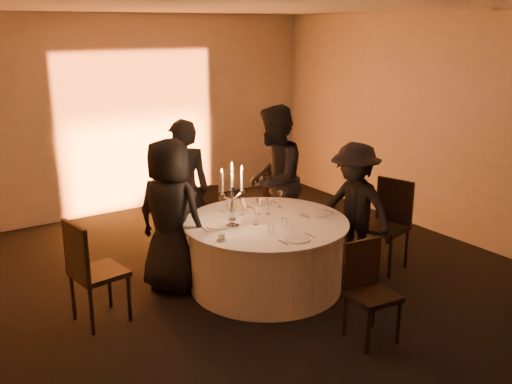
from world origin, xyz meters
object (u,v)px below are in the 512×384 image
guest_back_right (274,180)px  candelabra (232,205)px  chair_left (90,267)px  guest_left (170,216)px  guest_back_left (183,191)px  coffee_cup (221,237)px  chair_back_left (201,215)px  chair_right (389,219)px  chair_back_right (263,201)px  guest_right (354,209)px  chair_front (368,285)px  banquet_table (266,254)px

guest_back_right → candelabra: size_ratio=2.64×
chair_left → guest_left: size_ratio=0.62×
guest_back_left → coffee_cup: guest_back_left is taller
chair_back_left → chair_left: bearing=35.3°
chair_back_left → chair_right: size_ratio=0.85×
chair_left → coffee_cup: (1.19, -0.47, 0.20)m
guest_back_left → coffee_cup: 1.42m
chair_right → chair_back_left: bearing=-150.0°
chair_back_right → candelabra: bearing=13.8°
guest_right → chair_front: bearing=-50.1°
chair_back_left → chair_front: size_ratio=0.98×
guest_back_left → candelabra: guest_back_left is taller
chair_back_left → guest_right: size_ratio=0.58×
guest_left → guest_right: guest_left is taller
candelabra → coffee_cup: bearing=-138.4°
guest_right → banquet_table: bearing=-114.3°
chair_left → chair_front: 2.63m
chair_right → guest_left: guest_left is taller
banquet_table → coffee_cup: size_ratio=16.36×
guest_left → coffee_cup: 0.76m
guest_left → chair_right: bearing=-139.8°
chair_front → candelabra: bearing=117.7°
chair_back_right → guest_back_left: guest_back_left is taller
banquet_table → candelabra: (-0.41, 0.04, 0.63)m
banquet_table → chair_front: size_ratio=1.94×
chair_back_right → candelabra: candelabra is taller
chair_left → guest_back_right: guest_back_right is taller
banquet_table → guest_back_right: guest_back_right is taller
chair_left → chair_back_right: bearing=-78.6°
guest_back_left → guest_back_right: bearing=-177.9°
chair_front → chair_right: bearing=43.6°
banquet_table → guest_right: guest_right is taller
banquet_table → chair_back_right: 1.46m
banquet_table → chair_right: size_ratio=1.68×
chair_right → guest_right: (-0.44, 0.13, 0.17)m
banquet_table → coffee_cup: (-0.69, -0.22, 0.42)m
coffee_cup → chair_left: bearing=158.5°
banquet_table → guest_left: 1.14m
chair_back_left → coffee_cup: size_ratio=8.24×
chair_back_left → guest_back_left: 0.49m
chair_back_left → chair_back_right: (0.92, -0.07, 0.04)m
chair_back_right → chair_front: bearing=46.0°
guest_back_right → guest_right: guest_back_right is taller
chair_back_left → chair_right: chair_right is taller
chair_left → chair_back_right: chair_left is taller
chair_back_left → guest_back_left: (-0.28, -0.11, 0.38)m
chair_back_left → chair_back_right: chair_back_right is taller
chair_front → guest_back_right: guest_back_right is taller
banquet_table → coffee_cup: bearing=-162.5°
banquet_table → chair_front: chair_front is taller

